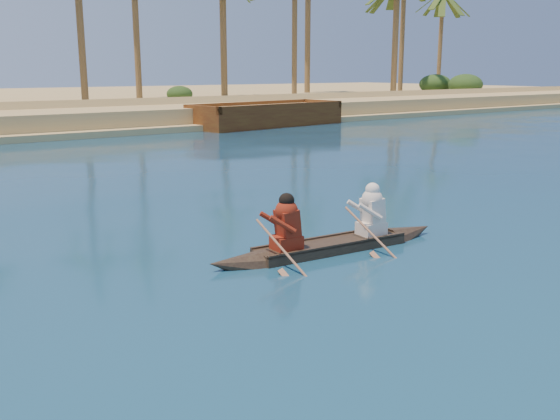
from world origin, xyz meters
TOP-DOWN VIEW (x-y plane):
  - ground at (0.00, 0.00)m, footprint 160.00×160.00m
  - canoe at (2.60, -1.48)m, footprint 5.50×1.19m
  - barge_right at (18.08, 22.86)m, footprint 10.96×4.78m

SIDE VIEW (x-z plane):
  - ground at x=0.00m, z-range 0.00..0.00m
  - canoe at x=2.60m, z-range -0.46..1.04m
  - barge_right at x=18.08m, z-range -0.27..1.50m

